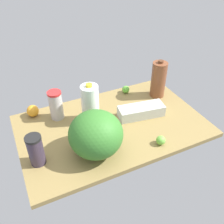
% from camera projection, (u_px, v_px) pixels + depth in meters
% --- Properties ---
extents(countertop, '(1.20, 0.76, 0.03)m').
position_uv_depth(countertop, '(112.00, 126.00, 1.65)').
color(countertop, olive).
rests_on(countertop, ground).
extents(egg_carton, '(0.32, 0.16, 0.08)m').
position_uv_depth(egg_carton, '(141.00, 111.00, 1.69)').
color(egg_carton, '#BABCB1').
rests_on(egg_carton, countertop).
extents(milk_jug, '(0.11, 0.11, 0.28)m').
position_uv_depth(milk_jug, '(90.00, 104.00, 1.60)').
color(milk_jug, white).
rests_on(milk_jug, countertop).
extents(tumbler_cup, '(0.09, 0.09, 0.20)m').
position_uv_depth(tumbler_cup, '(56.00, 105.00, 1.64)').
color(tumbler_cup, beige).
rests_on(tumbler_cup, countertop).
extents(watermelon, '(0.30, 0.30, 0.26)m').
position_uv_depth(watermelon, '(96.00, 134.00, 1.37)').
color(watermelon, '#337428').
rests_on(watermelon, countertop).
extents(shaker_bottle, '(0.09, 0.09, 0.19)m').
position_uv_depth(shaker_bottle, '(36.00, 150.00, 1.32)').
color(shaker_bottle, '#3B2F41').
rests_on(shaker_bottle, countertop).
extents(chocolate_milk_jug, '(0.11, 0.11, 0.29)m').
position_uv_depth(chocolate_milk_jug, '(158.00, 79.00, 1.84)').
color(chocolate_milk_jug, brown).
rests_on(chocolate_milk_jug, countertop).
extents(lime_loose, '(0.06, 0.06, 0.06)m').
position_uv_depth(lime_loose, '(161.00, 140.00, 1.48)').
color(lime_loose, '#6FBA41').
rests_on(lime_loose, countertop).
extents(lime_by_jug, '(0.06, 0.06, 0.06)m').
position_uv_depth(lime_by_jug, '(126.00, 89.00, 1.93)').
color(lime_by_jug, '#5FB63A').
rests_on(lime_by_jug, countertop).
extents(orange_near_front, '(0.08, 0.08, 0.08)m').
position_uv_depth(orange_near_front, '(33.00, 111.00, 1.69)').
color(orange_near_front, orange).
rests_on(orange_near_front, countertop).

